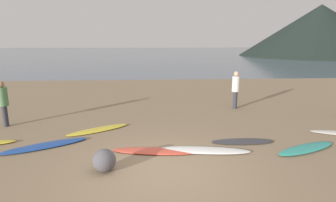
# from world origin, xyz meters

# --- Properties ---
(ground_plane) EXTENTS (120.00, 120.00, 0.20)m
(ground_plane) POSITION_xyz_m (0.00, 10.00, -0.10)
(ground_plane) COLOR #8C7559
(ground_plane) RESTS_ON ground
(ocean_water) EXTENTS (140.00, 100.00, 0.01)m
(ocean_water) POSITION_xyz_m (0.00, 65.59, 0.00)
(ocean_water) COLOR slate
(ocean_water) RESTS_ON ground
(headland_hill) EXTENTS (30.14, 30.14, 9.88)m
(headland_hill) POSITION_xyz_m (32.75, 47.35, 4.94)
(headland_hill) COLOR black
(headland_hill) RESTS_ON ground
(surfboard_1) EXTENTS (2.38, 1.62, 0.09)m
(surfboard_1) POSITION_xyz_m (-3.42, 1.73, 0.04)
(surfboard_1) COLOR #1E479E
(surfboard_1) RESTS_ON ground
(surfboard_2) EXTENTS (2.14, 1.62, 0.07)m
(surfboard_2) POSITION_xyz_m (-2.13, 3.14, 0.04)
(surfboard_2) COLOR yellow
(surfboard_2) RESTS_ON ground
(surfboard_3) EXTENTS (2.43, 0.83, 0.07)m
(surfboard_3) POSITION_xyz_m (-0.21, 1.14, 0.04)
(surfboard_3) COLOR #D84C38
(surfboard_3) RESTS_ON ground
(surfboard_4) EXTENTS (2.67, 0.88, 0.09)m
(surfboard_4) POSITION_xyz_m (1.17, 1.10, 0.04)
(surfboard_4) COLOR white
(surfboard_4) RESTS_ON ground
(surfboard_5) EXTENTS (1.93, 0.54, 0.06)m
(surfboard_5) POSITION_xyz_m (2.51, 1.74, 0.03)
(surfboard_5) COLOR #333338
(surfboard_5) RESTS_ON ground
(surfboard_6) EXTENTS (2.18, 1.30, 0.10)m
(surfboard_6) POSITION_xyz_m (4.14, 1.04, 0.05)
(surfboard_6) COLOR teal
(surfboard_6) RESTS_ON ground
(person_1) EXTENTS (0.33, 0.33, 1.66)m
(person_1) POSITION_xyz_m (-5.58, 3.84, 0.98)
(person_1) COLOR #2D2D38
(person_1) RESTS_ON ground
(person_2) EXTENTS (0.35, 0.35, 1.72)m
(person_2) POSITION_xyz_m (3.54, 5.96, 1.01)
(person_2) COLOR #2D2D38
(person_2) RESTS_ON ground
(beach_rock_near) EXTENTS (0.55, 0.55, 0.55)m
(beach_rock_near) POSITION_xyz_m (-1.41, 0.08, 0.28)
(beach_rock_near) COLOR #4F4C51
(beach_rock_near) RESTS_ON ground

